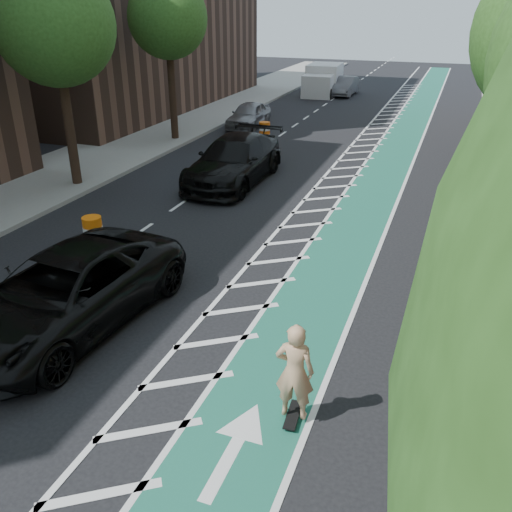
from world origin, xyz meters
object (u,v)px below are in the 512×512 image
at_px(barrel_a, 93,234).
at_px(suv_far, 234,160).
at_px(skateboarder, 295,372).
at_px(suv_near, 66,292).

bearing_deg(barrel_a, suv_far, 79.14).
height_order(skateboarder, suv_far, skateboarder).
bearing_deg(suv_far, suv_near, -86.74).
xyz_separation_m(suv_far, barrel_a, (-1.40, -7.29, -0.42)).
distance_m(suv_far, barrel_a, 7.44).
bearing_deg(suv_near, barrel_a, 123.24).
bearing_deg(skateboarder, barrel_a, -37.54).
bearing_deg(suv_far, barrel_a, -100.62).
height_order(skateboarder, suv_near, skateboarder).
height_order(suv_far, barrel_a, suv_far).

